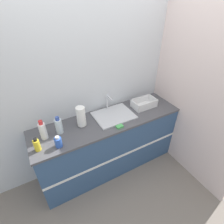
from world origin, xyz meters
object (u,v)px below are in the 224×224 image
object	(u,v)px
paper_towel_roll	(81,117)
bottle_yellow	(37,145)
bottle_clear	(59,126)
bottle_blue	(58,142)
sink	(113,115)
dish_rack	(144,104)
bottle_white_spray	(43,131)

from	to	relation	value
paper_towel_roll	bottle_yellow	size ratio (longest dim) A/B	1.64
bottle_clear	bottle_blue	distance (m)	0.24
sink	dish_rack	distance (m)	0.51
bottle_clear	bottle_white_spray	bearing A→B (deg)	-176.47
bottle_yellow	bottle_clear	bearing A→B (deg)	30.86
sink	paper_towel_roll	xyz separation A→B (m)	(-0.46, 0.01, 0.12)
dish_rack	bottle_white_spray	distance (m)	1.44
bottle_white_spray	paper_towel_roll	bearing A→B (deg)	0.83
sink	paper_towel_roll	size ratio (longest dim) A/B	1.94
bottle_clear	bottle_yellow	size ratio (longest dim) A/B	1.39
bottle_clear	bottle_yellow	bearing A→B (deg)	-149.14
bottle_white_spray	dish_rack	bearing A→B (deg)	-0.57
dish_rack	paper_towel_roll	bearing A→B (deg)	178.76
bottle_clear	bottle_blue	xyz separation A→B (m)	(-0.07, -0.22, -0.04)
sink	bottle_blue	size ratio (longest dim) A/B	3.75
bottle_white_spray	bottle_clear	bearing A→B (deg)	3.53
sink	bottle_clear	distance (m)	0.75
dish_rack	bottle_yellow	xyz separation A→B (m)	(-1.54, -0.14, 0.03)
paper_towel_roll	dish_rack	world-z (taller)	paper_towel_roll
sink	bottle_clear	world-z (taller)	sink
bottle_clear	dish_rack	bearing A→B (deg)	-1.17
bottle_white_spray	bottle_yellow	xyz separation A→B (m)	(-0.10, -0.16, -0.04)
paper_towel_roll	dish_rack	xyz separation A→B (m)	(0.97, -0.02, -0.10)
bottle_white_spray	bottle_yellow	distance (m)	0.19
dish_rack	bottle_blue	size ratio (longest dim) A/B	2.49
bottle_blue	bottle_yellow	size ratio (longest dim) A/B	0.85
dish_rack	bottle_white_spray	world-z (taller)	bottle_white_spray
bottle_clear	bottle_yellow	world-z (taller)	bottle_clear
bottle_yellow	dish_rack	bearing A→B (deg)	5.38
paper_towel_roll	bottle_white_spray	bearing A→B (deg)	-179.17
paper_towel_roll	bottle_blue	bearing A→B (deg)	-148.32
paper_towel_roll	dish_rack	bearing A→B (deg)	-1.24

